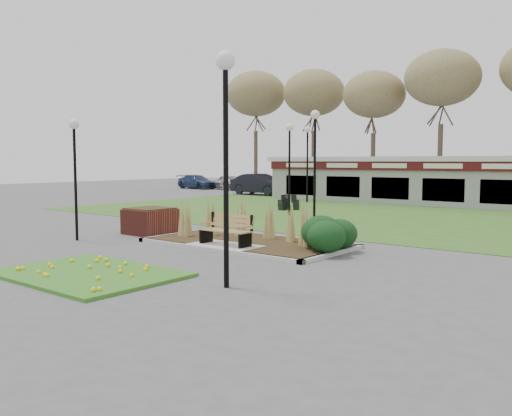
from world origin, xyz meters
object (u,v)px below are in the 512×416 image
Objects in this scene: food_pavilion at (452,181)px; car_blue at (197,182)px; car_silver at (230,182)px; lamp_post_mid_left at (289,149)px; lamp_post_far_left at (307,147)px; bistro_set_b at (288,206)px; bistro_set_a at (288,203)px; brick_planter at (150,221)px; lamp_post_mid_right at (315,140)px; lamp_post_near_left at (75,152)px; park_bench at (227,229)px; lamp_post_near_right at (226,116)px; car_black at (260,184)px.

food_pavilion reaches higher than car_blue.
lamp_post_mid_left is at bearing -112.87° from car_silver.
lamp_post_far_left is 3.93× the size of bistro_set_b.
lamp_post_mid_left is 3.53× the size of bistro_set_a.
lamp_post_mid_right is at bearing 73.94° from brick_planter.
park_bench is at bearing 19.90° from lamp_post_near_left.
bistro_set_a reaches higher than bistro_set_b.
brick_planter is at bearing 149.72° from lamp_post_near_right.
brick_planter is at bearing -149.74° from car_black.
lamp_post_far_left is at bearing 99.33° from lamp_post_near_left.
lamp_post_near_right is 14.92m from lamp_post_mid_left.
lamp_post_near_left is 3.21× the size of bistro_set_a.
park_bench is 35.47m from car_blue.
car_silver is (-13.61, 8.13, -2.81)m from lamp_post_far_left.
car_black is (-15.12, 20.87, 0.23)m from park_bench.
car_blue is at bearing 145.33° from lamp_post_mid_right.
lamp_post_far_left is (-8.11, 16.75, 2.91)m from park_bench.
lamp_post_near_left is at bearing -103.21° from food_pavilion.
bistro_set_b is at bearing -67.67° from lamp_post_far_left.
lamp_post_near_left is at bearing -104.30° from brick_planter.
car_black is (-10.96, 11.71, -2.39)m from lamp_post_mid_left.
lamp_post_mid_left is at bearing -62.52° from lamp_post_far_left.
bistro_set_b is (-3.81, 3.33, -3.31)m from lamp_post_mid_right.
car_blue reaches higher than bistro_set_a.
park_bench is 5.81m from lamp_post_near_right.
car_silver is (-19.50, 16.55, -2.85)m from lamp_post_mid_right.
lamp_post_near_right is 0.98× the size of car_black.
food_pavilion is at bearing 20.06° from lamp_post_far_left.
park_bench reaches higher than brick_planter.
car_blue is at bearing 156.06° from lamp_post_far_left.
brick_planter reaches higher than bistro_set_b.
lamp_post_mid_right reaches higher than bistro_set_b.
brick_planter is 0.06× the size of food_pavilion.
car_blue is at bearing 169.36° from food_pavilion.
lamp_post_near_right is 1.10× the size of lamp_post_mid_left.
bistro_set_b is (-6.02, -8.05, -1.24)m from food_pavilion.
lamp_post_near_left is 31.56m from car_silver.
car_black reaches higher than car_blue.
food_pavilion is 8.87m from lamp_post_far_left.
lamp_post_near_right is at bearing -119.87° from car_silver.
car_silver is at bearing 141.42° from bistro_set_a.
car_blue is at bearing 148.61° from bistro_set_a.
car_blue is (-3.91, -0.35, -0.04)m from car_silver.
lamp_post_near_left is 0.91× the size of lamp_post_mid_left.
lamp_post_mid_right is at bearing 104.89° from park_bench.
brick_planter is 1.20× the size of bistro_set_a.
lamp_post_near_right is (3.31, -23.46, 2.07)m from food_pavilion.
lamp_post_near_left is 0.89× the size of car_blue.
food_pavilion is at bearing 90.00° from park_bench.
bistro_set_a is at bearing -114.57° from car_blue.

